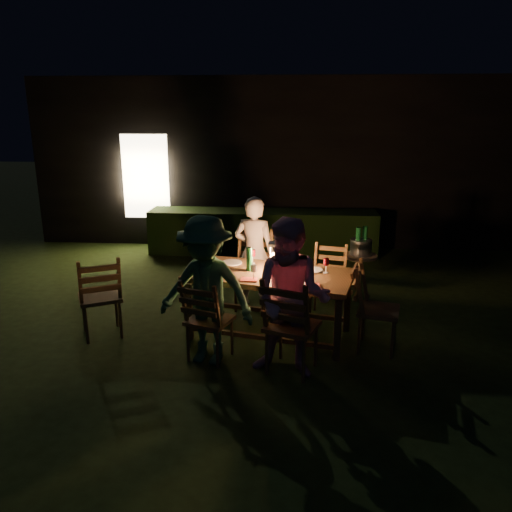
# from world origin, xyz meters

# --- Properties ---
(garden_envelope) EXTENTS (40.00, 40.00, 3.20)m
(garden_envelope) POSITION_xyz_m (-0.01, 6.15, 1.58)
(garden_envelope) COLOR black
(garden_envelope) RESTS_ON ground
(dining_table) EXTENTS (2.04, 1.34, 0.78)m
(dining_table) POSITION_xyz_m (-0.19, 0.16, 0.71)
(dining_table) COLOR #472F17
(dining_table) RESTS_ON ground
(chair_near_left) EXTENTS (0.56, 0.58, 0.97)m
(chair_near_left) POSITION_xyz_m (-0.81, -0.48, 0.29)
(chair_near_left) COLOR #472F17
(chair_near_left) RESTS_ON ground
(chair_near_right) EXTENTS (0.63, 0.66, 1.08)m
(chair_near_right) POSITION_xyz_m (0.07, -0.69, 0.33)
(chair_near_right) COLOR #472F17
(chair_near_right) RESTS_ON ground
(chair_far_left) EXTENTS (0.53, 0.56, 1.08)m
(chair_far_left) POSITION_xyz_m (-0.46, 1.02, 0.33)
(chair_far_left) COLOR #472F17
(chair_far_left) RESTS_ON ground
(chair_far_right) EXTENTS (0.52, 0.55, 0.96)m
(chair_far_right) POSITION_xyz_m (0.52, 0.79, 0.29)
(chair_far_right) COLOR #472F17
(chair_far_right) RESTS_ON ground
(chair_end) EXTENTS (0.59, 0.56, 1.02)m
(chair_end) POSITION_xyz_m (1.00, -0.12, 0.31)
(chair_end) COLOR #472F17
(chair_end) RESTS_ON ground
(chair_spare) EXTENTS (0.64, 0.66, 1.05)m
(chair_spare) POSITION_xyz_m (-2.17, -0.01, 0.32)
(chair_spare) COLOR #472F17
(chair_spare) RESTS_ON ground
(person_house_side) EXTENTS (0.62, 0.48, 1.52)m
(person_house_side) POSITION_xyz_m (-0.44, 1.06, 0.76)
(person_house_side) COLOR #C0ADA4
(person_house_side) RESTS_ON ground
(person_opp_right) EXTENTS (0.91, 0.78, 1.62)m
(person_opp_right) POSITION_xyz_m (0.06, -0.74, 0.81)
(person_opp_right) COLOR #CF8EA7
(person_opp_right) RESTS_ON ground
(person_opp_left) EXTENTS (1.13, 0.81, 1.59)m
(person_opp_left) POSITION_xyz_m (-0.82, -0.53, 0.79)
(person_opp_left) COLOR #30603D
(person_opp_left) RESTS_ON ground
(lantern) EXTENTS (0.16, 0.16, 0.35)m
(lantern) POSITION_xyz_m (-0.13, 0.20, 0.94)
(lantern) COLOR white
(lantern) RESTS_ON dining_table
(plate_far_left) EXTENTS (0.25, 0.25, 0.01)m
(plate_far_left) POSITION_xyz_m (-0.68, 0.50, 0.79)
(plate_far_left) COLOR white
(plate_far_left) RESTS_ON dining_table
(plate_near_left) EXTENTS (0.25, 0.25, 0.01)m
(plate_near_left) POSITION_xyz_m (-0.78, 0.08, 0.79)
(plate_near_left) COLOR white
(plate_near_left) RESTS_ON dining_table
(plate_far_right) EXTENTS (0.25, 0.25, 0.01)m
(plate_far_right) POSITION_xyz_m (0.30, 0.28, 0.79)
(plate_far_right) COLOR white
(plate_far_right) RESTS_ON dining_table
(plate_near_right) EXTENTS (0.25, 0.25, 0.01)m
(plate_near_right) POSITION_xyz_m (0.20, -0.15, 0.79)
(plate_near_right) COLOR white
(plate_near_right) RESTS_ON dining_table
(wineglass_a) EXTENTS (0.06, 0.06, 0.18)m
(wineglass_a) POSITION_xyz_m (-0.42, 0.51, 0.87)
(wineglass_a) COLOR #59070F
(wineglass_a) RESTS_ON dining_table
(wineglass_b) EXTENTS (0.06, 0.06, 0.18)m
(wineglass_b) POSITION_xyz_m (-0.92, 0.21, 0.87)
(wineglass_b) COLOR #59070F
(wineglass_b) RESTS_ON dining_table
(wineglass_c) EXTENTS (0.06, 0.06, 0.18)m
(wineglass_c) POSITION_xyz_m (0.04, -0.18, 0.87)
(wineglass_c) COLOR #59070F
(wineglass_c) RESTS_ON dining_table
(wineglass_d) EXTENTS (0.06, 0.06, 0.18)m
(wineglass_d) POSITION_xyz_m (0.45, 0.20, 0.87)
(wineglass_d) COLOR #59070F
(wineglass_d) RESTS_ON dining_table
(wineglass_e) EXTENTS (0.06, 0.06, 0.18)m
(wineglass_e) POSITION_xyz_m (-0.36, -0.11, 0.87)
(wineglass_e) COLOR silver
(wineglass_e) RESTS_ON dining_table
(bottle_table) EXTENTS (0.07, 0.07, 0.28)m
(bottle_table) POSITION_xyz_m (-0.44, 0.22, 0.92)
(bottle_table) COLOR #0F471E
(bottle_table) RESTS_ON dining_table
(napkin_left) EXTENTS (0.18, 0.14, 0.01)m
(napkin_left) POSITION_xyz_m (-0.41, -0.11, 0.79)
(napkin_left) COLOR red
(napkin_left) RESTS_ON dining_table
(napkin_right) EXTENTS (0.18, 0.14, 0.01)m
(napkin_right) POSITION_xyz_m (0.28, -0.25, 0.79)
(napkin_right) COLOR red
(napkin_right) RESTS_ON dining_table
(phone) EXTENTS (0.14, 0.07, 0.01)m
(phone) POSITION_xyz_m (-0.86, 0.01, 0.79)
(phone) COLOR black
(phone) RESTS_ON dining_table
(side_table) EXTENTS (0.48, 0.48, 0.64)m
(side_table) POSITION_xyz_m (1.02, 1.49, 0.56)
(side_table) COLOR olive
(side_table) RESTS_ON ground
(ice_bucket) EXTENTS (0.30, 0.30, 0.22)m
(ice_bucket) POSITION_xyz_m (1.02, 1.49, 0.75)
(ice_bucket) COLOR #A5A8AD
(ice_bucket) RESTS_ON side_table
(bottle_bucket_a) EXTENTS (0.07, 0.07, 0.32)m
(bottle_bucket_a) POSITION_xyz_m (0.97, 1.45, 0.80)
(bottle_bucket_a) COLOR #0F471E
(bottle_bucket_a) RESTS_ON side_table
(bottle_bucket_b) EXTENTS (0.07, 0.07, 0.32)m
(bottle_bucket_b) POSITION_xyz_m (1.07, 1.53, 0.80)
(bottle_bucket_b) COLOR #0F471E
(bottle_bucket_b) RESTS_ON side_table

